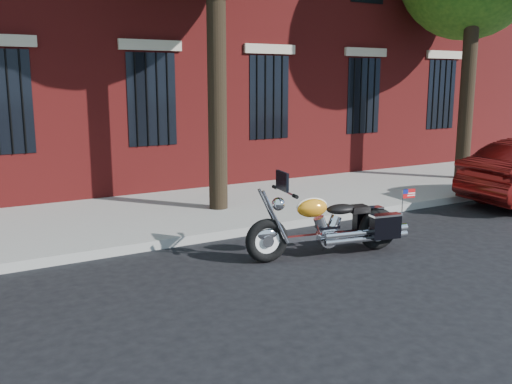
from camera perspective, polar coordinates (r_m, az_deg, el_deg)
ground at (r=8.57m, az=2.09°, el=-6.62°), size 120.00×120.00×0.00m
curb at (r=9.69m, az=-2.33°, el=-4.06°), size 40.00×0.16×0.15m
sidewalk at (r=11.33m, az=-6.84°, el=-1.90°), size 40.00×3.60×0.15m
motorcycle at (r=8.67m, az=7.66°, el=-3.43°), size 2.55×1.03×1.32m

